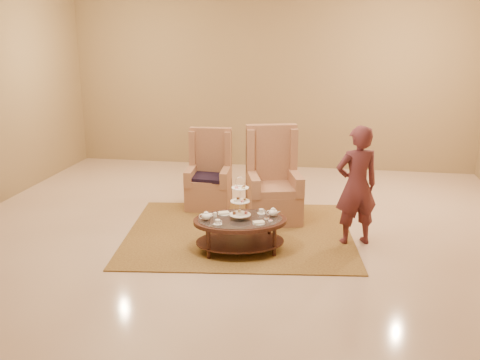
% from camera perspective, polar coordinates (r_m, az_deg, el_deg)
% --- Properties ---
extents(ground, '(8.00, 8.00, 0.00)m').
position_cam_1_polar(ground, '(7.24, -0.57, -6.15)').
color(ground, beige).
rests_on(ground, ground).
extents(ceiling, '(8.00, 8.00, 0.02)m').
position_cam_1_polar(ceiling, '(7.24, -0.57, -6.15)').
color(ceiling, silver).
rests_on(ceiling, ground).
extents(wall_back, '(8.00, 0.04, 3.50)m').
position_cam_1_polar(wall_back, '(10.72, 3.27, 10.64)').
color(wall_back, '#947B51').
rests_on(wall_back, ground).
extents(rug, '(3.34, 2.90, 0.02)m').
position_cam_1_polar(rug, '(7.37, -0.07, -5.68)').
color(rug, olive).
rests_on(rug, ground).
extents(tea_table, '(1.33, 1.07, 0.97)m').
position_cam_1_polar(tea_table, '(6.68, 0.01, -4.81)').
color(tea_table, black).
rests_on(tea_table, ground).
extents(armchair_left, '(0.70, 0.72, 1.22)m').
position_cam_1_polar(armchair_left, '(8.40, -3.28, -0.06)').
color(armchair_left, '#A16B4B').
rests_on(armchair_left, ground).
extents(armchair_right, '(0.92, 0.93, 1.37)m').
position_cam_1_polar(armchair_right, '(7.82, 3.52, -0.91)').
color(armchair_right, '#A16B4B').
rests_on(armchair_right, ground).
extents(person, '(0.67, 0.56, 1.56)m').
position_cam_1_polar(person, '(6.97, 12.33, -0.61)').
color(person, '#522328').
rests_on(person, ground).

